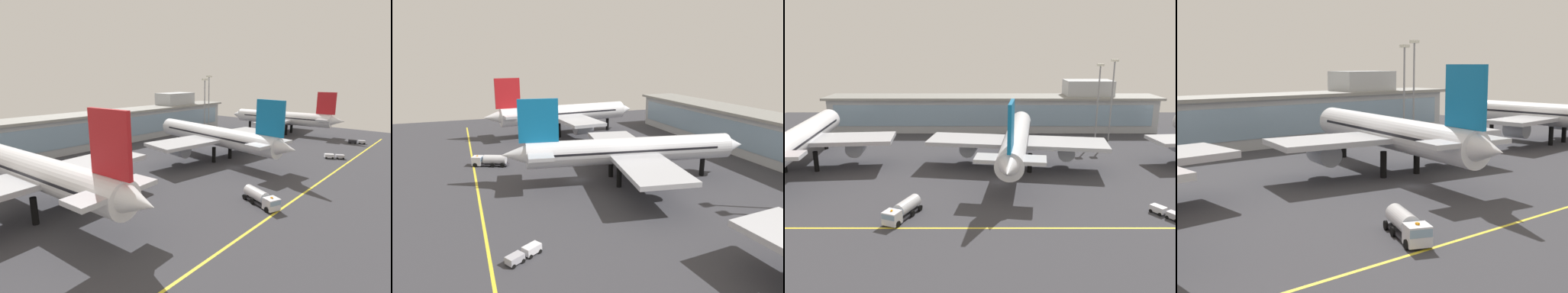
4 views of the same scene
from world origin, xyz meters
The scene contains 8 objects.
ground_plane centered at (0.00, 0.00, 0.00)m, with size 180.00×180.00×0.00m, color #38383D.
taxiway_centreline_stripe centered at (0.00, -22.00, 0.01)m, with size 144.00×0.50×0.01m, color yellow.
terminal_building centered at (1.85, 53.95, 6.50)m, with size 113.90×14.00×17.15m.
airliner_near_right centered at (4.41, 10.57, 6.94)m, with size 43.73×55.62×18.99m.
airliner_far_right centered at (57.90, 14.11, 6.74)m, with size 39.82×49.70×18.44m.
fuel_tanker_truck centered at (-17.78, -18.17, 1.51)m, with size 5.78×9.28×2.90m.
apron_light_mast_west centered at (31.21, 36.58, 15.48)m, with size 1.80×1.80×23.66m.
apron_light_mast_centre centered at (35.83, 38.07, 16.16)m, with size 1.80×1.80×24.89m.
Camera 4 is at (-55.79, -59.29, 18.97)m, focal length 48.67 mm.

